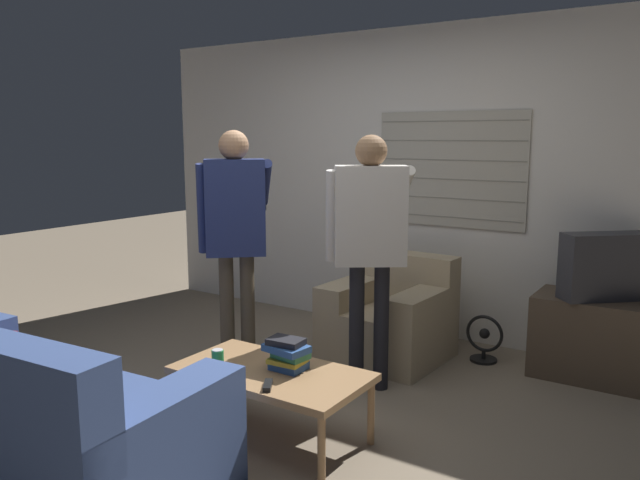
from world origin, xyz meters
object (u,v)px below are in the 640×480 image
coffee_table (271,376)px  book_stack (288,354)px  armchair_beige (390,317)px  person_left_standing (235,224)px  floor_fan (484,340)px  spare_remote (268,385)px  person_right_standing (370,230)px  tv (606,266)px  soda_can (218,361)px  couch_blue (16,420)px

coffee_table → book_stack: book_stack is taller
armchair_beige → person_left_standing: person_left_standing is taller
coffee_table → person_left_standing: person_left_standing is taller
coffee_table → floor_fan: size_ratio=2.99×
spare_remote → floor_fan: (0.45, 2.04, -0.25)m
person_right_standing → person_left_standing: bearing=164.5°
armchair_beige → tv: (1.42, 0.38, 0.49)m
person_right_standing → book_stack: 1.04m
soda_can → coffee_table: bearing=38.8°
armchair_beige → spare_remote: 1.77m
person_left_standing → soda_can: size_ratio=13.53×
person_left_standing → spare_remote: (0.91, -0.82, -0.66)m
tv → coffee_table: bearing=13.3°
couch_blue → soda_can: bearing=52.3°
spare_remote → tv: bearing=28.2°
soda_can → spare_remote: size_ratio=0.96×
couch_blue → tv: bearing=50.0°
soda_can → floor_fan: soda_can is taller
armchair_beige → spare_remote: (0.19, -1.75, 0.11)m
armchair_beige → coffee_table: size_ratio=0.82×
armchair_beige → book_stack: size_ratio=3.43×
person_left_standing → soda_can: bearing=-97.1°
tv → person_left_standing: (-2.14, -1.31, 0.28)m
person_left_standing → floor_fan: 2.04m
armchair_beige → spare_remote: size_ratio=6.61×
person_left_standing → spare_remote: size_ratio=12.96×
couch_blue → book_stack: 1.37m
tv → person_right_standing: 1.64m
coffee_table → soda_can: (-0.22, -0.18, 0.10)m
couch_blue → floor_fan: bearing=60.5°
soda_can → spare_remote: soda_can is taller
person_left_standing → person_right_standing: bearing=-22.8°
person_left_standing → soda_can: 1.15m
coffee_table → spare_remote: 0.25m
armchair_beige → spare_remote: armchair_beige is taller
couch_blue → coffee_table: bearing=48.4°
couch_blue → person_right_standing: 2.25m
coffee_table → book_stack: 0.16m
couch_blue → coffee_table: 1.28m
person_right_standing → floor_fan: bearing=27.9°
coffee_table → person_left_standing: bearing=141.2°
book_stack → floor_fan: (0.51, 1.78, -0.33)m
armchair_beige → person_right_standing: size_ratio=0.52×
coffee_table → spare_remote: bearing=-56.5°
soda_can → book_stack: bearing=37.8°
soda_can → armchair_beige: bearing=84.5°
person_right_standing → soda_can: 1.30m
couch_blue → book_stack: bearing=47.2°
book_stack → soda_can: book_stack is taller
armchair_beige → floor_fan: bearing=-153.1°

